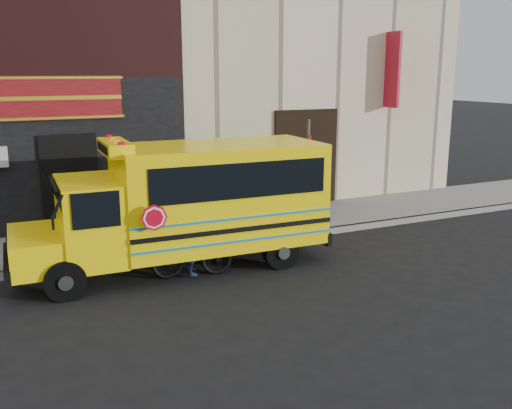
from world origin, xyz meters
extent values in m
plane|color=black|center=(0.00, 0.00, 0.00)|extent=(120.00, 120.00, 0.00)
cube|color=gray|center=(0.00, 2.60, 0.07)|extent=(40.00, 0.20, 0.15)
cube|color=slate|center=(0.00, 4.10, 0.07)|extent=(40.00, 3.00, 0.15)
cube|color=beige|center=(0.00, 10.50, 6.15)|extent=(20.00, 10.00, 12.00)
cube|color=black|center=(-3.20, 5.40, 1.40)|extent=(1.30, 0.10, 2.50)
cube|color=#A51224|center=(7.00, 5.15, 4.35)|extent=(0.10, 0.70, 2.40)
cylinder|color=black|center=(-3.99, 0.83, 0.40)|extent=(0.81, 0.31, 0.80)
cylinder|color=black|center=(-3.92, 2.73, 0.40)|extent=(0.81, 0.31, 0.80)
cylinder|color=black|center=(0.61, 0.68, 0.40)|extent=(0.81, 0.31, 0.80)
cylinder|color=black|center=(0.67, 2.58, 0.40)|extent=(0.81, 0.31, 0.80)
cube|color=yellow|center=(-4.40, 1.80, 0.80)|extent=(1.07, 2.03, 0.70)
cube|color=black|center=(-4.95, 1.82, 0.55)|extent=(0.19, 2.05, 0.35)
cube|color=yellow|center=(-3.31, 1.76, 1.30)|extent=(1.27, 2.14, 1.70)
cube|color=black|center=(-3.88, 1.78, 1.70)|extent=(0.12, 1.80, 0.90)
cube|color=yellow|center=(-0.46, 1.67, 1.62)|extent=(4.57, 2.35, 2.25)
cube|color=black|center=(1.82, 1.59, 0.55)|extent=(0.19, 2.20, 0.30)
cube|color=black|center=(-0.39, 0.56, 2.10)|extent=(3.90, 0.17, 0.75)
cube|color=yellow|center=(-2.71, 1.74, 2.78)|extent=(0.55, 1.62, 0.28)
cylinder|color=#B40719|center=(-2.30, 0.43, 1.55)|extent=(0.52, 0.05, 0.52)
cylinder|color=#3D453F|center=(2.29, 2.42, 1.57)|extent=(0.07, 0.07, 3.13)
cube|color=#A51224|center=(2.27, 2.34, 2.54)|extent=(0.09, 0.27, 0.39)
cube|color=white|center=(2.27, 2.34, 2.06)|extent=(0.09, 0.27, 0.34)
imported|color=black|center=(-1.36, 1.00, 0.52)|extent=(1.80, 0.79, 1.04)
imported|color=#111D33|center=(-1.35, 1.07, 0.81)|extent=(0.45, 0.63, 1.61)
camera|label=1|loc=(-5.07, -10.05, 4.32)|focal=40.00mm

